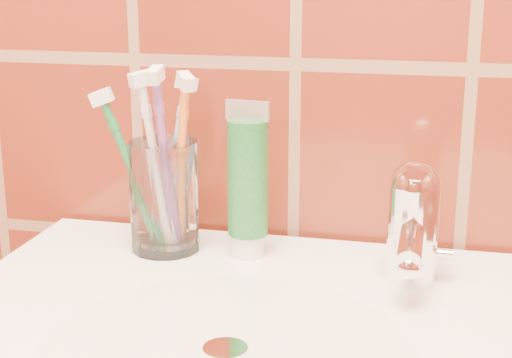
# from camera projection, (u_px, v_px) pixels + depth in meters

# --- Properties ---
(glass_tumbler) EXTENTS (0.09, 0.09, 0.12)m
(glass_tumbler) POSITION_uv_depth(u_px,v_px,m) (165.00, 196.00, 0.83)
(glass_tumbler) COLOR white
(glass_tumbler) RESTS_ON pedestal_sink
(toothpaste_tube) EXTENTS (0.05, 0.04, 0.16)m
(toothpaste_tube) POSITION_uv_depth(u_px,v_px,m) (248.00, 185.00, 0.80)
(toothpaste_tube) COLOR white
(toothpaste_tube) RESTS_ON pedestal_sink
(faucet) EXTENTS (0.05, 0.11, 0.12)m
(faucet) POSITION_uv_depth(u_px,v_px,m) (413.00, 219.00, 0.74)
(faucet) COLOR white
(faucet) RESTS_ON pedestal_sink
(toothbrush_0) EXTENTS (0.08, 0.08, 0.21)m
(toothbrush_0) POSITION_uv_depth(u_px,v_px,m) (156.00, 166.00, 0.80)
(toothbrush_0) COLOR white
(toothbrush_0) RESTS_ON glass_tumbler
(toothbrush_1) EXTENTS (0.09, 0.11, 0.20)m
(toothbrush_1) POSITION_uv_depth(u_px,v_px,m) (173.00, 163.00, 0.84)
(toothbrush_1) COLOR #799FD7
(toothbrush_1) RESTS_ON glass_tumbler
(toothbrush_2) EXTENTS (0.11, 0.12, 0.21)m
(toothbrush_2) POSITION_uv_depth(u_px,v_px,m) (180.00, 166.00, 0.80)
(toothbrush_2) COLOR orange
(toothbrush_2) RESTS_ON glass_tumbler
(toothbrush_3) EXTENTS (0.03, 0.11, 0.22)m
(toothbrush_3) POSITION_uv_depth(u_px,v_px,m) (166.00, 164.00, 0.79)
(toothbrush_3) COLOR #7C4390
(toothbrush_3) RESTS_ON glass_tumbler
(toothbrush_4) EXTENTS (0.11, 0.10, 0.18)m
(toothbrush_4) POSITION_uv_depth(u_px,v_px,m) (134.00, 174.00, 0.81)
(toothbrush_4) COLOR #1E7037
(toothbrush_4) RESTS_ON glass_tumbler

